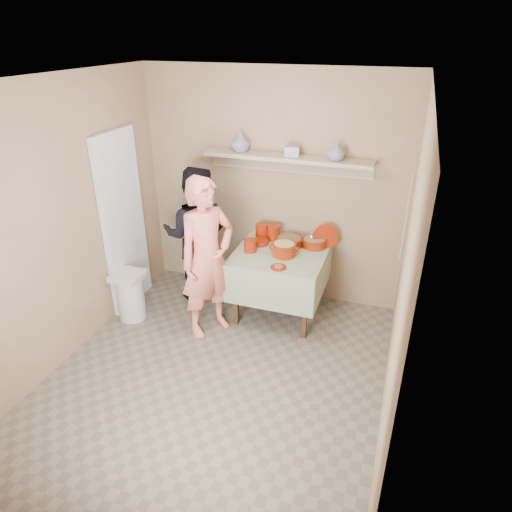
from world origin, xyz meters
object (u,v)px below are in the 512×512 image
at_px(cazuela_rice, 284,248).
at_px(person_helper, 196,235).
at_px(person_cook, 207,259).
at_px(trash_bin, 130,295).
at_px(serving_table, 280,262).

bearing_deg(cazuela_rice, person_helper, 174.12).
relative_size(person_cook, trash_bin, 3.03).
relative_size(person_helper, cazuela_rice, 4.85).
bearing_deg(person_cook, serving_table, -14.61).
xyz_separation_m(person_cook, cazuela_rice, (0.66, 0.48, -0.00)).
relative_size(person_cook, person_helper, 1.06).
distance_m(person_helper, cazuela_rice, 1.08).
height_order(person_cook, trash_bin, person_cook).
height_order(serving_table, cazuela_rice, cazuela_rice).
distance_m(cazuela_rice, trash_bin, 1.77).
bearing_deg(trash_bin, cazuela_rice, 19.69).
bearing_deg(cazuela_rice, person_cook, -143.98).
height_order(person_cook, cazuela_rice, person_cook).
distance_m(person_cook, cazuela_rice, 0.82).
relative_size(person_cook, cazuela_rice, 5.15).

